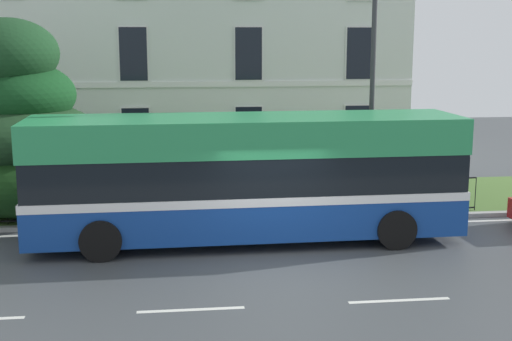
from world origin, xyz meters
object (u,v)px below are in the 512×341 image
georgian_townhouse (188,17)px  litter_bin (261,193)px  street_lamp_post (373,62)px  single_decker_bus (247,176)px  evergreen_tree (22,137)px

georgian_townhouse → litter_bin: bearing=-80.3°
georgian_townhouse → street_lamp_post: bearing=-64.1°
single_decker_bus → litter_bin: size_ratio=9.43×
georgian_townhouse → street_lamp_post: 11.29m
single_decker_bus → georgian_townhouse: bearing=94.1°
single_decker_bus → street_lamp_post: (3.78, 2.37, 2.68)m
evergreen_tree → litter_bin: (6.64, -1.03, -1.56)m
georgian_townhouse → street_lamp_post: georgian_townhouse is taller
evergreen_tree → single_decker_bus: bearing=-29.0°
evergreen_tree → street_lamp_post: size_ratio=0.74×
georgian_townhouse → evergreen_tree: 10.95m
evergreen_tree → single_decker_bus: size_ratio=0.52×
street_lamp_post → litter_bin: street_lamp_post is taller
single_decker_bus → litter_bin: bearing=73.4°
evergreen_tree → street_lamp_post: (9.79, -0.95, 2.07)m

